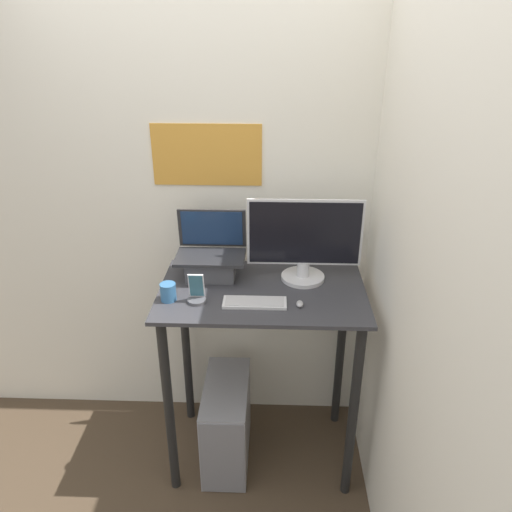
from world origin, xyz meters
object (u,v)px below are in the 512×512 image
cell_phone (197,294)px  monitor (304,243)px  keyboard (255,302)px  laptop (211,260)px  mouse (300,304)px  computer_tower (227,422)px

cell_phone → monitor: bearing=25.9°
monitor → keyboard: 0.40m
laptop → mouse: laptop is taller
laptop → keyboard: 0.36m
mouse → cell_phone: size_ratio=0.36×
laptop → cell_phone: bearing=-98.6°
laptop → mouse: (0.44, -0.28, -0.08)m
mouse → computer_tower: mouse is taller
monitor → keyboard: bearing=-132.2°
laptop → monitor: (0.47, -0.01, 0.10)m
keyboard → cell_phone: (-0.27, 0.01, 0.03)m
laptop → cell_phone: 0.26m
computer_tower → cell_phone: bearing=-143.8°
cell_phone → keyboard: bearing=-2.9°
cell_phone → computer_tower: 0.87m
keyboard → laptop: bearing=131.1°
monitor → computer_tower: monitor is taller
keyboard → monitor: bearing=47.8°
computer_tower → laptop: bearing=113.0°
cell_phone → laptop: bearing=81.4°
keyboard → cell_phone: cell_phone is taller
mouse → monitor: bearing=84.4°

